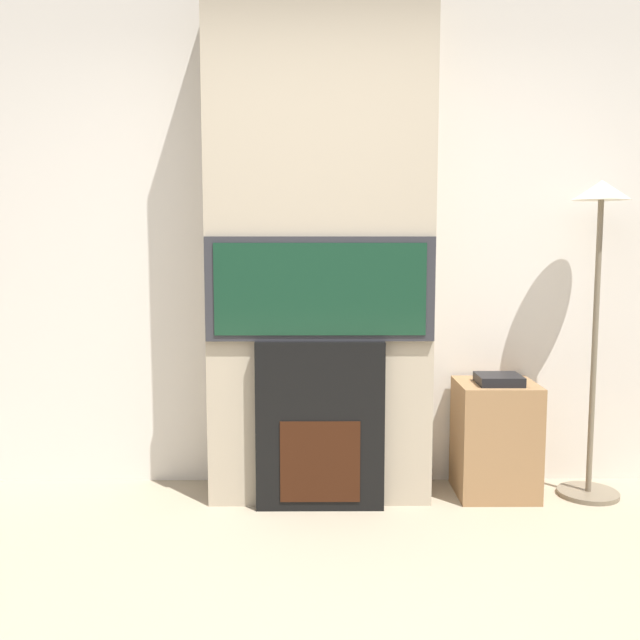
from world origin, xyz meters
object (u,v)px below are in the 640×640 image
(media_stand, at_px, (495,437))
(television, at_px, (320,289))
(floor_lamp, at_px, (598,274))
(fireplace, at_px, (320,425))

(media_stand, bearing_deg, television, -169.14)
(media_stand, bearing_deg, floor_lamp, -3.52)
(fireplace, relative_size, media_stand, 1.31)
(floor_lamp, bearing_deg, television, -174.06)
(fireplace, relative_size, television, 0.76)
(floor_lamp, bearing_deg, media_stand, 176.48)
(floor_lamp, relative_size, media_stand, 2.52)
(television, distance_m, media_stand, 1.26)
(television, height_order, floor_lamp, floor_lamp)
(fireplace, bearing_deg, television, -90.00)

